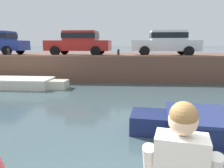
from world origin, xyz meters
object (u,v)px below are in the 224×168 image
Objects in this scene: boat_moored_west_cream at (12,83)px; mooring_bollard_west at (9,52)px; car_left_inner_red at (80,42)px; car_centre_white at (166,42)px; mooring_bollard_mid at (118,52)px.

mooring_bollard_west is at bearing 119.91° from boat_moored_west_cream.
car_left_inner_red and car_centre_white have the same top height.
car_centre_white is at bearing 0.02° from car_left_inner_red.
boat_moored_west_cream is 6.00m from mooring_bollard_mid.
car_left_inner_red is 0.99× the size of car_centre_white.
car_centre_white is at bearing 21.59° from boat_moored_west_cream.
car_left_inner_red is at bearing 151.44° from mooring_bollard_mid.
car_left_inner_red is 5.49m from car_centre_white.
car_centre_white is 9.43× the size of mooring_bollard_mid.
car_left_inner_red is at bearing 48.73° from boat_moored_west_cream.
boat_moored_west_cream is 9.28m from car_centre_white.
mooring_bollard_west is (-1.11, 1.93, 1.51)m from boat_moored_west_cream.
car_left_inner_red is at bearing -179.98° from car_centre_white.
boat_moored_west_cream is 12.37× the size of mooring_bollard_west.
mooring_bollard_west is (-4.03, -1.39, -0.61)m from car_left_inner_red.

